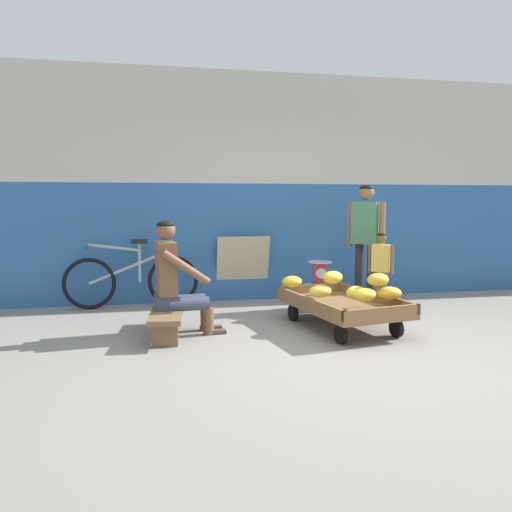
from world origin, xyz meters
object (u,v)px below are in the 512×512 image
at_px(banana_cart, 342,306).
at_px(customer_child, 381,264).
at_px(plastic_crate, 320,297).
at_px(weighing_scale, 320,273).
at_px(shopping_bag, 340,307).
at_px(low_bench, 167,316).
at_px(sign_board, 243,268).
at_px(bicycle_near_left, 132,280).
at_px(vendor_seated, 176,278).
at_px(customer_adult, 366,232).

height_order(banana_cart, customer_child, customer_child).
distance_m(plastic_crate, weighing_scale, 0.30).
bearing_deg(shopping_bag, plastic_crate, 97.78).
bearing_deg(low_bench, customer_child, 12.47).
bearing_deg(customer_child, low_bench, -167.53).
distance_m(low_bench, sign_board, 1.95).
xyz_separation_m(low_bench, bicycle_near_left, (-0.40, 1.46, 0.15)).
bearing_deg(low_bench, weighing_scale, 25.71).
relative_size(plastic_crate, customer_child, 0.38).
height_order(low_bench, shopping_bag, low_bench).
height_order(vendor_seated, customer_adult, customer_adult).
bearing_deg(customer_child, customer_adult, 97.18).
bearing_deg(plastic_crate, customer_child, -28.92).
distance_m(plastic_crate, customer_adult, 1.00).
distance_m(low_bench, customer_adult, 2.74).
relative_size(low_bench, customer_child, 1.17).
bearing_deg(plastic_crate, customer_adult, 0.07).
bearing_deg(plastic_crate, bicycle_near_left, 166.47).
bearing_deg(vendor_seated, bicycle_near_left, 108.49).
bearing_deg(shopping_bag, customer_child, 16.56).
xyz_separation_m(banana_cart, low_bench, (-1.79, 0.07, -0.04)).
distance_m(weighing_scale, customer_child, 0.74).
xyz_separation_m(vendor_seated, shopping_bag, (1.87, 0.38, -0.45)).
xyz_separation_m(plastic_crate, customer_child, (0.64, -0.35, 0.44)).
relative_size(bicycle_near_left, customer_child, 1.74).
bearing_deg(weighing_scale, shopping_bag, -82.21).
xyz_separation_m(weighing_scale, sign_board, (-0.84, 0.73, -0.02)).
bearing_deg(customer_child, shopping_bag, -163.44).
relative_size(low_bench, vendor_seated, 0.98).
height_order(vendor_seated, weighing_scale, vendor_seated).
relative_size(sign_board, shopping_bag, 3.64).
distance_m(vendor_seated, weighing_scale, 2.01).
bearing_deg(customer_adult, banana_cart, -124.71).
bearing_deg(weighing_scale, sign_board, 139.09).
height_order(low_bench, customer_child, customer_child).
relative_size(banana_cart, vendor_seated, 1.38).
distance_m(vendor_seated, plastic_crate, 2.05).
xyz_separation_m(banana_cart, sign_board, (-0.75, 1.71, 0.19)).
height_order(low_bench, sign_board, sign_board).
bearing_deg(plastic_crate, shopping_bag, -82.22).
distance_m(customer_adult, shopping_bag, 1.11).
bearing_deg(banana_cart, plastic_crate, 84.73).
distance_m(banana_cart, customer_adult, 1.39).
relative_size(banana_cart, shopping_bag, 6.53).
relative_size(low_bench, weighing_scale, 3.74).
distance_m(banana_cart, sign_board, 1.87).
xyz_separation_m(weighing_scale, customer_child, (0.64, -0.35, 0.14)).
distance_m(customer_child, shopping_bag, 0.75).
distance_m(bicycle_near_left, shopping_bag, 2.59).
distance_m(low_bench, vendor_seated, 0.38).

